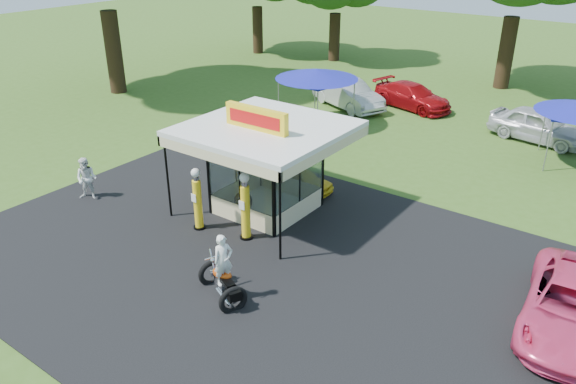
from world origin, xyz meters
name	(u,v)px	position (x,y,z in m)	size (l,w,h in m)	color
ground	(217,290)	(0.00, 0.00, 0.00)	(120.00, 120.00, 0.00)	#395A1C
asphalt_apron	(259,260)	(0.00, 2.00, 0.02)	(20.00, 14.00, 0.04)	black
gas_station_kiosk	(266,167)	(-2.00, 4.99, 1.78)	(5.40, 5.40, 4.18)	white
gas_pump_left	(198,201)	(-3.03, 2.40, 1.13)	(0.44, 0.44, 2.35)	black
gas_pump_right	(245,208)	(-1.23, 2.86, 1.19)	(0.46, 0.46, 2.49)	black
motorcycle	(223,274)	(0.48, -0.18, 0.86)	(1.95, 1.52, 2.22)	black
spare_tires	(244,201)	(-2.74, 4.50, 0.35)	(0.88, 0.79, 0.71)	black
kiosk_car	(300,179)	(-2.00, 7.20, 0.48)	(1.13, 2.82, 0.96)	yellow
pink_sedan	(573,306)	(8.88, 4.32, 0.73)	(2.41, 5.23, 1.45)	#EE4076
spectator_west	(87,179)	(-8.30, 1.59, 0.86)	(0.84, 0.65, 1.72)	white
bg_car_a	(348,94)	(-6.30, 18.22, 0.84)	(1.78, 5.10, 1.68)	beige
bg_car_b	(412,96)	(-3.20, 20.41, 0.72)	(2.02, 4.96, 1.44)	#AB0D12
bg_car_c	(539,125)	(4.29, 18.95, 0.82)	(1.94, 4.83, 1.64)	silver
tent_west	(317,74)	(-6.07, 14.46, 2.77)	(4.38, 4.38, 3.06)	gray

